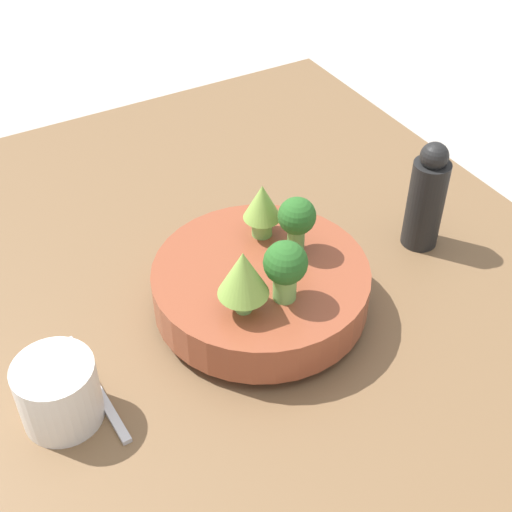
{
  "coord_description": "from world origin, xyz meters",
  "views": [
    {
      "loc": [
        0.54,
        -0.31,
        0.67
      ],
      "look_at": [
        -0.0,
        -0.0,
        0.13
      ],
      "focal_mm": 50.0,
      "sensor_mm": 36.0,
      "label": 1
    }
  ],
  "objects_px": {
    "cup": "(58,392)",
    "fork": "(96,387)",
    "bowl": "(256,286)",
    "pepper_mill": "(426,198)"
  },
  "relations": [
    {
      "from": "cup",
      "to": "fork",
      "type": "xyz_separation_m",
      "value": [
        -0.02,
        0.04,
        -0.04
      ]
    },
    {
      "from": "fork",
      "to": "bowl",
      "type": "bearing_deg",
      "value": 95.9
    },
    {
      "from": "bowl",
      "to": "pepper_mill",
      "type": "bearing_deg",
      "value": 90.8
    },
    {
      "from": "pepper_mill",
      "to": "cup",
      "type": "bearing_deg",
      "value": -85.19
    },
    {
      "from": "bowl",
      "to": "pepper_mill",
      "type": "distance_m",
      "value": 0.26
    },
    {
      "from": "bowl",
      "to": "cup",
      "type": "height_order",
      "value": "cup"
    },
    {
      "from": "bowl",
      "to": "fork",
      "type": "xyz_separation_m",
      "value": [
        0.02,
        -0.21,
        -0.04
      ]
    },
    {
      "from": "bowl",
      "to": "fork",
      "type": "relative_size",
      "value": 1.53
    },
    {
      "from": "pepper_mill",
      "to": "fork",
      "type": "xyz_separation_m",
      "value": [
        0.03,
        -0.47,
        -0.07
      ]
    },
    {
      "from": "bowl",
      "to": "cup",
      "type": "distance_m",
      "value": 0.26
    }
  ]
}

